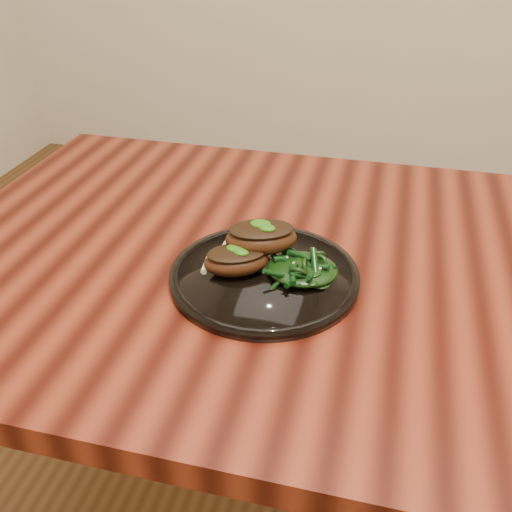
% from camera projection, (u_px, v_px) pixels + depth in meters
% --- Properties ---
extents(desk, '(1.60, 0.80, 0.75)m').
position_uv_depth(desk, '(429.00, 319.00, 0.88)').
color(desk, black).
rests_on(desk, ground).
extents(plate, '(0.27, 0.27, 0.02)m').
position_uv_depth(plate, '(264.00, 276.00, 0.82)').
color(plate, black).
rests_on(plate, desk).
extents(lamb_chop_front, '(0.11, 0.09, 0.04)m').
position_uv_depth(lamb_chop_front, '(236.00, 260.00, 0.81)').
color(lamb_chop_front, '#3A1C0B').
rests_on(lamb_chop_front, plate).
extents(lamb_chop_back, '(0.12, 0.10, 0.05)m').
position_uv_depth(lamb_chop_back, '(261.00, 237.00, 0.82)').
color(lamb_chop_back, '#3A1C0B').
rests_on(lamb_chop_back, plate).
extents(herb_smear, '(0.07, 0.05, 0.00)m').
position_uv_depth(herb_smear, '(252.00, 247.00, 0.87)').
color(herb_smear, '#194E08').
rests_on(herb_smear, plate).
extents(greens_heap, '(0.10, 0.10, 0.04)m').
position_uv_depth(greens_heap, '(302.00, 265.00, 0.80)').
color(greens_heap, black).
rests_on(greens_heap, plate).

